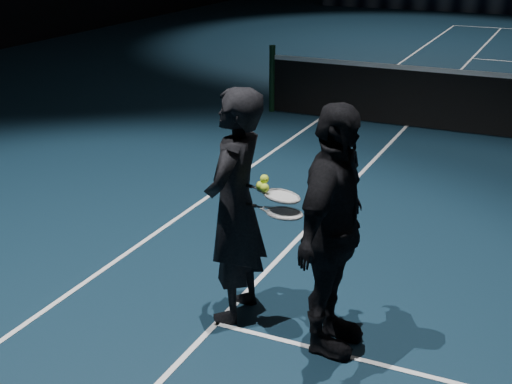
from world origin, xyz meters
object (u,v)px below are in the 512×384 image
at_px(player_a, 235,207).
at_px(racket_lower, 285,213).
at_px(player_b, 332,232).
at_px(racket_upper, 282,196).
at_px(tennis_balls, 263,184).

relative_size(player_a, racket_lower, 2.76).
relative_size(player_a, player_b, 1.00).
xyz_separation_m(player_a, racket_upper, (0.40, -0.03, 0.16)).
relative_size(player_a, racket_upper, 2.76).
relative_size(racket_lower, racket_upper, 1.00).
bearing_deg(racket_lower, player_b, -0.00).
relative_size(racket_upper, tennis_balls, 5.67).
distance_m(racket_upper, tennis_balls, 0.17).
distance_m(racket_lower, tennis_balls, 0.27).
bearing_deg(racket_lower, racket_upper, 141.34).
height_order(player_a, racket_lower, player_a).
bearing_deg(racket_lower, tennis_balls, 178.53).
xyz_separation_m(player_b, tennis_balls, (-0.59, 0.10, 0.23)).
relative_size(racket_lower, tennis_balls, 5.67).
height_order(player_a, tennis_balls, player_a).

